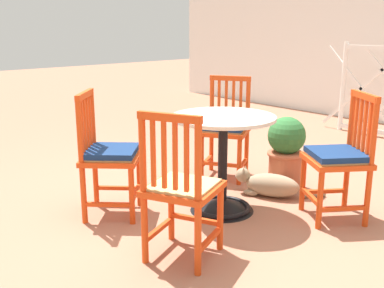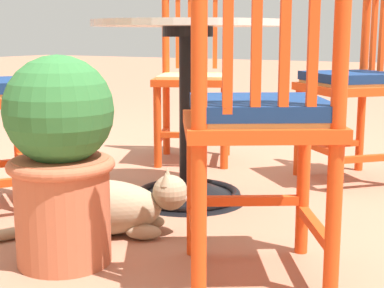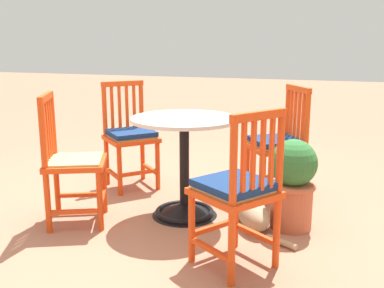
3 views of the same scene
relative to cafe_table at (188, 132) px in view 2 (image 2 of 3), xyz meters
name	(u,v)px [view 2 (image 2 of 3)]	position (x,y,z in m)	size (l,w,h in m)	color
ground_plane	(189,191)	(0.07, -0.13, -0.28)	(24.00, 24.00, 0.00)	#A36B51
cafe_table	(188,132)	(0.00, 0.00, 0.00)	(0.76, 0.76, 0.73)	black
orange_chair_by_planter	(259,121)	(-0.56, 0.59, 0.16)	(0.55, 0.55, 0.91)	#D64214
orange_chair_tucked_in	(355,85)	(-0.50, -0.67, 0.16)	(0.57, 0.57, 0.91)	#D64214
orange_chair_at_corner	(194,80)	(0.36, -0.70, 0.15)	(0.53, 0.53, 0.91)	#D64214
tabby_cat	(108,207)	(0.03, 0.50, -0.19)	(0.60, 0.52, 0.23)	#9E896B
terracotta_planter	(61,155)	(-0.01, 0.77, 0.04)	(0.32, 0.32, 0.62)	#B25B3D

